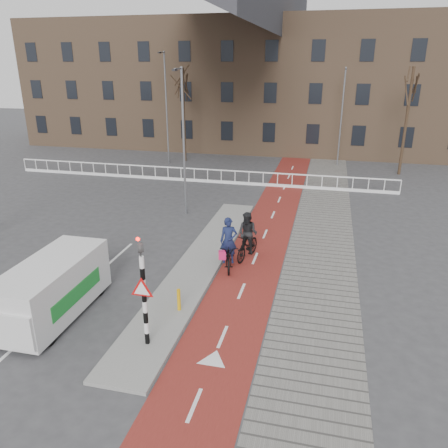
# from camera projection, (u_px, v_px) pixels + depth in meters

# --- Properties ---
(ground) EXTENTS (120.00, 120.00, 0.00)m
(ground) POSITION_uv_depth(u_px,v_px,m) (187.00, 314.00, 14.95)
(ground) COLOR #38383A
(ground) RESTS_ON ground
(bike_lane) EXTENTS (2.50, 60.00, 0.01)m
(bike_lane) POSITION_uv_depth(u_px,v_px,m) (271.00, 221.00, 23.73)
(bike_lane) COLOR maroon
(bike_lane) RESTS_ON ground
(sidewalk) EXTENTS (3.00, 60.00, 0.01)m
(sidewalk) POSITION_uv_depth(u_px,v_px,m) (323.00, 225.00, 23.12)
(sidewalk) COLOR slate
(sidewalk) RESTS_ON ground
(curb_island) EXTENTS (1.80, 16.00, 0.12)m
(curb_island) POSITION_uv_depth(u_px,v_px,m) (201.00, 262.00, 18.73)
(curb_island) COLOR gray
(curb_island) RESTS_ON ground
(traffic_signal) EXTENTS (0.80, 0.80, 3.68)m
(traffic_signal) POSITION_uv_depth(u_px,v_px,m) (143.00, 289.00, 12.55)
(traffic_signal) COLOR black
(traffic_signal) RESTS_ON curb_island
(bollard) EXTENTS (0.12, 0.12, 0.79)m
(bollard) POSITION_uv_depth(u_px,v_px,m) (179.00, 300.00, 14.86)
(bollard) COLOR #E0A40C
(bollard) RESTS_ON curb_island
(cyclist_near) EXTENTS (1.26, 2.25, 2.19)m
(cyclist_near) POSITION_uv_depth(u_px,v_px,m) (228.00, 251.00, 18.09)
(cyclist_near) COLOR black
(cyclist_near) RESTS_ON bike_lane
(cyclist_far) EXTENTS (1.06, 2.06, 2.10)m
(cyclist_far) POSITION_uv_depth(u_px,v_px,m) (248.00, 240.00, 18.90)
(cyclist_far) COLOR black
(cyclist_far) RESTS_ON bike_lane
(van) EXTENTS (1.88, 4.56, 1.96)m
(van) POSITION_uv_depth(u_px,v_px,m) (52.00, 288.00, 14.57)
(van) COLOR silver
(van) RESTS_ON ground
(railing) EXTENTS (28.00, 0.10, 0.99)m
(railing) POSITION_uv_depth(u_px,v_px,m) (194.00, 177.00, 31.43)
(railing) COLOR silver
(railing) RESTS_ON ground
(townhouse_row) EXTENTS (46.00, 10.00, 15.90)m
(townhouse_row) POSITION_uv_depth(u_px,v_px,m) (258.00, 65.00, 42.05)
(townhouse_row) COLOR #7F6047
(townhouse_row) RESTS_ON ground
(tree_mid) EXTENTS (0.24, 0.24, 7.69)m
(tree_mid) POSITION_uv_depth(u_px,v_px,m) (184.00, 116.00, 36.91)
(tree_mid) COLOR black
(tree_mid) RESTS_ON ground
(tree_right) EXTENTS (0.21, 0.21, 7.83)m
(tree_right) POSITION_uv_depth(u_px,v_px,m) (406.00, 123.00, 32.23)
(tree_right) COLOR black
(tree_right) RESTS_ON ground
(streetlight_near) EXTENTS (0.12, 0.12, 7.90)m
(streetlight_near) POSITION_uv_depth(u_px,v_px,m) (184.00, 144.00, 23.52)
(streetlight_near) COLOR slate
(streetlight_near) RESTS_ON ground
(streetlight_left) EXTENTS (0.12, 0.12, 8.93)m
(streetlight_left) POSITION_uv_depth(u_px,v_px,m) (167.00, 109.00, 35.79)
(streetlight_left) COLOR slate
(streetlight_left) RESTS_ON ground
(streetlight_right) EXTENTS (0.12, 0.12, 7.77)m
(streetlight_right) POSITION_uv_depth(u_px,v_px,m) (341.00, 118.00, 35.24)
(streetlight_right) COLOR slate
(streetlight_right) RESTS_ON ground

